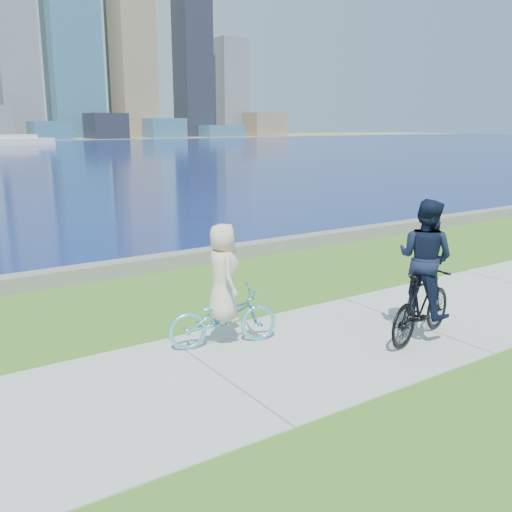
{
  "coord_description": "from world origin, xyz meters",
  "views": [
    {
      "loc": [
        -3.85,
        -6.62,
        3.58
      ],
      "look_at": [
        2.08,
        2.16,
        1.1
      ],
      "focal_mm": 40.0,
      "sensor_mm": 36.0,
      "label": 1
    }
  ],
  "objects": [
    {
      "name": "ferry_far",
      "position": [
        16.45,
        94.27,
        0.7
      ],
      "size": [
        12.38,
        3.54,
        1.68
      ],
      "color": "silver",
      "rests_on": "ground"
    },
    {
      "name": "ground",
      "position": [
        0.0,
        0.0,
        0.0
      ],
      "size": [
        320.0,
        320.0,
        0.0
      ],
      "primitive_type": "plane",
      "color": "#35681B",
      "rests_on": "ground"
    },
    {
      "name": "seawall",
      "position": [
        0.0,
        6.2,
        0.17
      ],
      "size": [
        90.0,
        0.5,
        0.35
      ],
      "primitive_type": "cube",
      "color": "slate",
      "rests_on": "ground"
    },
    {
      "name": "cyclist_woman",
      "position": [
        0.64,
        0.97,
        0.77
      ],
      "size": [
        1.06,
        1.92,
        2.02
      ],
      "rotation": [
        0.0,
        0.0,
        1.32
      ],
      "color": "#60C0E9",
      "rests_on": "ground"
    },
    {
      "name": "cyclist_man",
      "position": [
        3.53,
        -0.66,
        1.02
      ],
      "size": [
        1.02,
        2.05,
        2.37
      ],
      "rotation": [
        0.0,
        0.0,
        1.81
      ],
      "color": "black",
      "rests_on": "ground"
    },
    {
      "name": "concrete_path",
      "position": [
        0.0,
        0.0,
        0.01
      ],
      "size": [
        80.0,
        3.5,
        0.02
      ],
      "primitive_type": "cube",
      "color": "#A8A9A3",
      "rests_on": "ground"
    }
  ]
}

